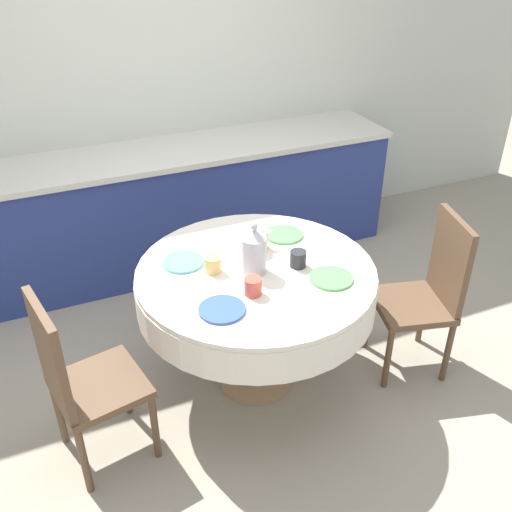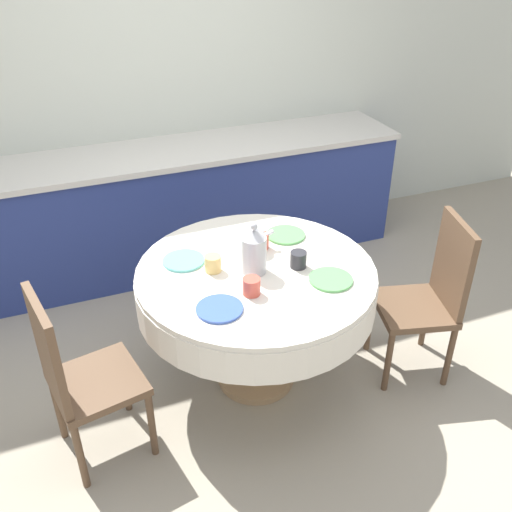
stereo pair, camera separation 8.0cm
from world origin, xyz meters
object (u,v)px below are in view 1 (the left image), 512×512
Objects in this scene: teapot at (253,238)px; coffee_carafe at (254,251)px; chair_left at (428,290)px; chair_right at (79,378)px.

coffee_carafe is at bearing -111.76° from teapot.
coffee_carafe reaches higher than chair_left.
chair_left is 5.27× the size of teapot.
teapot is (1.02, 0.36, 0.31)m from chair_right.
chair_left is at bearing -25.63° from teapot.
chair_left is 1.00× the size of chair_right.
coffee_carafe is at bearing 89.40° from chair_right.
chair_left is at bearing -13.59° from coffee_carafe.
coffee_carafe is at bearing 91.00° from chair_left.
chair_right is 5.27× the size of teapot.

